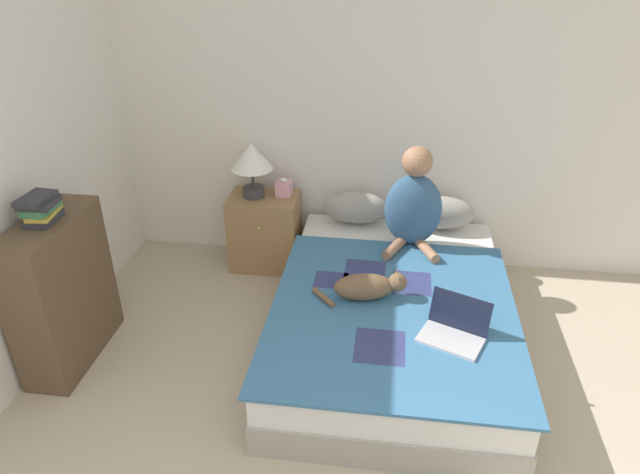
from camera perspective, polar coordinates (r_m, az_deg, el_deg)
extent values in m
cube|color=silver|center=(4.39, 6.05, 12.73)|extent=(5.05, 0.05, 2.55)
cube|color=#9E998E|center=(3.90, 7.14, -9.06)|extent=(1.45, 2.13, 0.20)
cube|color=silver|center=(3.78, 7.32, -6.72)|extent=(1.43, 2.10, 0.19)
cube|color=teal|center=(3.55, 7.34, -7.34)|extent=(1.50, 1.71, 0.02)
cube|color=#3D4784|center=(3.87, 4.50, -3.67)|extent=(0.28, 0.34, 0.01)
cube|color=#3D4784|center=(3.79, 1.08, -4.38)|extent=(0.22, 0.21, 0.01)
cube|color=#3D4784|center=(3.80, 9.18, -4.63)|extent=(0.25, 0.29, 0.01)
cube|color=#3D4784|center=(3.26, 5.99, -10.89)|extent=(0.28, 0.31, 0.01)
ellipsoid|color=gray|center=(4.46, 3.59, 2.96)|extent=(0.51, 0.24, 0.26)
ellipsoid|color=gray|center=(4.46, 11.99, 2.41)|extent=(0.51, 0.24, 0.26)
ellipsoid|color=#33567A|center=(4.13, 9.29, 2.70)|extent=(0.41, 0.22, 0.55)
sphere|color=#9E7051|center=(3.99, 9.70, 7.45)|extent=(0.21, 0.21, 0.21)
cylinder|color=#9E7051|center=(4.12, 7.48, -1.04)|extent=(0.18, 0.29, 0.07)
cylinder|color=#9E7051|center=(4.13, 10.59, -1.24)|extent=(0.18, 0.29, 0.07)
ellipsoid|color=brown|center=(3.57, 4.41, -5.01)|extent=(0.41, 0.24, 0.17)
sphere|color=brown|center=(3.59, 7.76, -4.50)|extent=(0.12, 0.12, 0.12)
cone|color=brown|center=(3.59, 7.71, -3.62)|extent=(0.05, 0.05, 0.05)
cone|color=brown|center=(3.54, 7.90, -4.19)|extent=(0.05, 0.05, 0.05)
cylinder|color=brown|center=(3.58, 0.35, -6.05)|extent=(0.17, 0.18, 0.04)
cube|color=#B7B7BC|center=(3.35, 12.89, -10.01)|extent=(0.40, 0.33, 0.02)
cube|color=black|center=(3.38, 13.84, -7.29)|extent=(0.34, 0.19, 0.21)
cube|color=#937047|center=(4.62, -5.50, 0.59)|extent=(0.54, 0.38, 0.61)
sphere|color=tan|center=(4.38, -6.16, 0.89)|extent=(0.03, 0.03, 0.03)
cylinder|color=#38383D|center=(4.48, -6.66, 4.53)|extent=(0.17, 0.17, 0.08)
cylinder|color=#38383D|center=(4.44, -6.74, 5.89)|extent=(0.02, 0.02, 0.15)
cone|color=white|center=(4.37, -6.88, 8.03)|extent=(0.32, 0.32, 0.20)
cube|color=#E09EB2|center=(4.48, -3.62, 4.89)|extent=(0.12, 0.12, 0.11)
ellipsoid|color=white|center=(4.45, -3.64, 5.71)|extent=(0.06, 0.04, 0.03)
cube|color=brown|center=(3.88, -24.39, -5.02)|extent=(0.29, 0.76, 0.98)
cube|color=#2D2D33|center=(3.64, -25.94, 1.68)|extent=(0.14, 0.22, 0.04)
cube|color=gold|center=(3.63, -25.90, 2.17)|extent=(0.16, 0.23, 0.02)
cube|color=#3D7A51|center=(3.62, -26.17, 2.65)|extent=(0.15, 0.21, 0.04)
cube|color=#2D2D33|center=(3.59, -26.31, 3.05)|extent=(0.20, 0.20, 0.03)
cube|color=#2D2D33|center=(3.59, -26.57, 3.45)|extent=(0.16, 0.23, 0.03)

